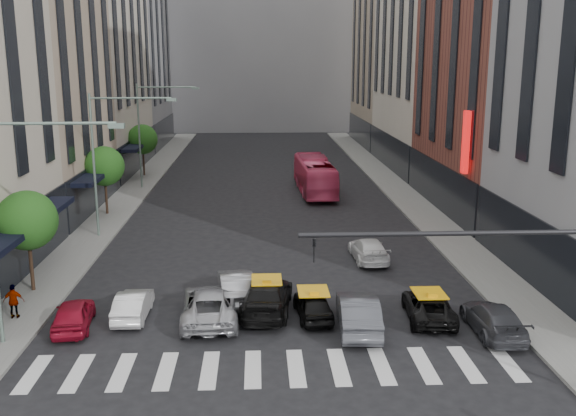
{
  "coord_description": "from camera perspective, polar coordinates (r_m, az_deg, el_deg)",
  "views": [
    {
      "loc": [
        -0.75,
        -20.29,
        11.17
      ],
      "look_at": [
        0.74,
        10.55,
        4.0
      ],
      "focal_mm": 40.0,
      "sensor_mm": 36.0,
      "label": 1
    }
  ],
  "objects": [
    {
      "name": "building_right_d",
      "position": [
        87.16,
        9.3,
        14.77
      ],
      "size": [
        8.0,
        18.0,
        28.0
      ],
      "primitive_type": "cube",
      "color": "tan",
      "rests_on": "ground"
    },
    {
      "name": "building_far",
      "position": [
        105.51,
        -2.45,
        16.77
      ],
      "size": [
        30.0,
        10.0,
        36.0
      ],
      "primitive_type": "cube",
      "color": "gray",
      "rests_on": "ground"
    },
    {
      "name": "ground",
      "position": [
        23.17,
        -0.58,
        -15.75
      ],
      "size": [
        160.0,
        160.0,
        0.0
      ],
      "primitive_type": "plane",
      "color": "black",
      "rests_on": "ground"
    },
    {
      "name": "building_right_b",
      "position": [
        50.54,
        18.41,
        14.5
      ],
      "size": [
        8.0,
        18.0,
        26.0
      ],
      "primitive_type": "cube",
      "color": "brown",
      "rests_on": "ground"
    },
    {
      "name": "car_row2_right",
      "position": [
        36.78,
        7.17,
        -3.68
      ],
      "size": [
        1.95,
        4.44,
        1.27
      ],
      "primitive_type": "imported",
      "rotation": [
        0.0,
        0.0,
        3.18
      ],
      "color": "white",
      "rests_on": "ground"
    },
    {
      "name": "taxi_center",
      "position": [
        28.63,
        2.25,
        -8.58
      ],
      "size": [
        1.74,
        3.7,
        1.22
      ],
      "primitive_type": "imported",
      "rotation": [
        0.0,
        0.0,
        3.22
      ],
      "color": "black",
      "rests_on": "ground"
    },
    {
      "name": "tree_far",
      "position": [
        63.7,
        -12.8,
        5.97
      ],
      "size": [
        2.88,
        2.88,
        4.95
      ],
      "color": "black",
      "rests_on": "sidewalk_left"
    },
    {
      "name": "streetlamp_mid",
      "position": [
        41.68,
        -15.69,
        5.33
      ],
      "size": [
        5.38,
        0.25,
        9.0
      ],
      "color": "gray",
      "rests_on": "sidewalk_left"
    },
    {
      "name": "car_silver",
      "position": [
        28.54,
        -6.96,
        -8.51
      ],
      "size": [
        2.63,
        5.28,
        1.44
      ],
      "primitive_type": "imported",
      "rotation": [
        0.0,
        0.0,
        3.19
      ],
      "color": "#ACADB1",
      "rests_on": "ground"
    },
    {
      "name": "liberty_sign",
      "position": [
        42.75,
        15.53,
        5.65
      ],
      "size": [
        0.3,
        0.7,
        4.0
      ],
      "color": "red",
      "rests_on": "ground"
    },
    {
      "name": "building_left_b",
      "position": [
        50.95,
        -21.96,
        13.09
      ],
      "size": [
        8.0,
        16.0,
        24.0
      ],
      "primitive_type": "cube",
      "color": "tan",
      "rests_on": "ground"
    },
    {
      "name": "tree_mid",
      "position": [
        48.18,
        -16.02,
        3.58
      ],
      "size": [
        2.88,
        2.88,
        4.95
      ],
      "color": "black",
      "rests_on": "sidewalk_left"
    },
    {
      "name": "streetlamp_near",
      "position": [
        26.53,
        -23.2,
        0.56
      ],
      "size": [
        5.38,
        0.25,
        9.0
      ],
      "color": "gray",
      "rests_on": "sidewalk_left"
    },
    {
      "name": "taxi_right",
      "position": [
        29.16,
        12.38,
        -8.52
      ],
      "size": [
        2.31,
        4.39,
        1.18
      ],
      "primitive_type": "imported",
      "rotation": [
        0.0,
        0.0,
        3.06
      ],
      "color": "black",
      "rests_on": "ground"
    },
    {
      "name": "bus",
      "position": [
        54.79,
        2.38,
        2.9
      ],
      "size": [
        2.92,
        10.92,
        3.02
      ],
      "primitive_type": "imported",
      "rotation": [
        0.0,
        0.0,
        3.18
      ],
      "color": "#DC406B",
      "rests_on": "ground"
    },
    {
      "name": "car_grey_curb",
      "position": [
        28.38,
        17.8,
        -9.36
      ],
      "size": [
        1.84,
        4.45,
        1.29
      ],
      "primitive_type": "imported",
      "rotation": [
        0.0,
        0.0,
        3.13
      ],
      "color": "#37393E",
      "rests_on": "ground"
    },
    {
      "name": "streetlamp_far",
      "position": [
        57.29,
        -12.19,
        7.51
      ],
      "size": [
        5.38,
        0.25,
        9.0
      ],
      "color": "gray",
      "rests_on": "sidewalk_left"
    },
    {
      "name": "car_grey_mid",
      "position": [
        27.54,
        6.25,
        -9.2
      ],
      "size": [
        1.9,
        4.75,
        1.54
      ],
      "primitive_type": "imported",
      "rotation": [
        0.0,
        0.0,
        3.08
      ],
      "color": "#45474D",
      "rests_on": "ground"
    },
    {
      "name": "car_row2_left",
      "position": [
        30.6,
        -4.64,
        -6.91
      ],
      "size": [
        2.08,
        4.6,
        1.46
      ],
      "primitive_type": "imported",
      "rotation": [
        0.0,
        0.0,
        3.26
      ],
      "color": "#A3A4A9",
      "rests_on": "ground"
    },
    {
      "name": "building_left_d",
      "position": [
        86.9,
        -14.04,
        15.22
      ],
      "size": [
        8.0,
        18.0,
        30.0
      ],
      "primitive_type": "cube",
      "color": "gray",
      "rests_on": "ground"
    },
    {
      "name": "sidewalk_left",
      "position": [
        52.6,
        -14.49,
        0.47
      ],
      "size": [
        3.0,
        96.0,
        0.15
      ],
      "primitive_type": "cube",
      "color": "slate",
      "rests_on": "ground"
    },
    {
      "name": "traffic_signal",
      "position": [
        22.09,
        19.95,
        -5.38
      ],
      "size": [
        10.1,
        0.2,
        6.0
      ],
      "color": "black",
      "rests_on": "ground"
    },
    {
      "name": "car_white_front",
      "position": [
        29.44,
        -13.6,
        -8.33
      ],
      "size": [
        1.31,
        3.7,
        1.22
      ],
      "primitive_type": "imported",
      "rotation": [
        0.0,
        0.0,
        3.13
      ],
      "color": "silver",
      "rests_on": "ground"
    },
    {
      "name": "sidewalk_right",
      "position": [
        52.93,
        10.68,
        0.74
      ],
      "size": [
        3.0,
        96.0,
        0.15
      ],
      "primitive_type": "cube",
      "color": "slate",
      "rests_on": "ground"
    },
    {
      "name": "car_red",
      "position": [
        29.0,
        -18.54,
        -8.95
      ],
      "size": [
        1.92,
        3.86,
        1.26
      ],
      "primitive_type": "imported",
      "rotation": [
        0.0,
        0.0,
        3.26
      ],
      "color": "maroon",
      "rests_on": "ground"
    },
    {
      "name": "tree_near",
      "position": [
        33.1,
        -22.18,
        -1.04
      ],
      "size": [
        2.88,
        2.88,
        4.95
      ],
      "color": "black",
      "rests_on": "sidewalk_left"
    },
    {
      "name": "pedestrian_far",
      "position": [
        30.57,
        -23.19,
        -7.63
      ],
      "size": [
        0.91,
        0.41,
        1.53
      ],
      "primitive_type": "imported",
      "rotation": [
        0.0,
        0.0,
        3.18
      ],
      "color": "gray",
      "rests_on": "sidewalk_left"
    },
    {
      "name": "taxi_left",
      "position": [
        29.18,
        -1.9,
        -7.84
      ],
      "size": [
        2.68,
        5.42,
        1.52
      ],
      "primitive_type": "imported",
      "rotation": [
        0.0,
        0.0,
        3.03
      ],
      "color": "black",
      "rests_on": "ground"
    }
  ]
}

